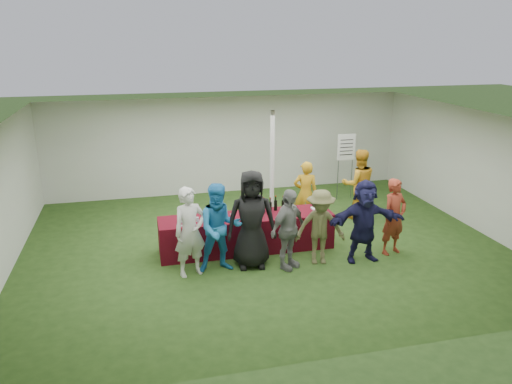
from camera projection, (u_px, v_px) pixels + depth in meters
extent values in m
plane|color=#284719|center=(264.00, 245.00, 10.68)|extent=(60.00, 60.00, 0.00)
plane|color=white|center=(228.00, 145.00, 13.97)|extent=(10.00, 0.00, 10.00)
plane|color=white|center=(341.00, 270.00, 6.56)|extent=(10.00, 0.00, 10.00)
plane|color=white|center=(1.00, 204.00, 9.14)|extent=(0.00, 8.00, 8.00)
plane|color=white|center=(476.00, 170.00, 11.40)|extent=(0.00, 8.00, 8.00)
plane|color=white|center=(265.00, 120.00, 9.86)|extent=(10.00, 10.00, 0.00)
cylinder|color=silver|center=(272.00, 169.00, 11.49)|extent=(0.10, 0.10, 2.70)
cube|color=#570818|center=(247.00, 233.00, 10.38)|extent=(3.60, 0.80, 0.75)
cylinder|color=black|center=(261.00, 207.00, 10.44)|extent=(0.07, 0.07, 0.22)
cylinder|color=black|center=(261.00, 200.00, 10.39)|extent=(0.03, 0.03, 0.08)
cylinder|color=maroon|center=(261.00, 198.00, 10.38)|extent=(0.03, 0.03, 0.02)
cylinder|color=black|center=(263.00, 207.00, 10.46)|extent=(0.07, 0.07, 0.22)
cylinder|color=black|center=(263.00, 200.00, 10.41)|extent=(0.03, 0.03, 0.08)
cylinder|color=maroon|center=(263.00, 198.00, 10.40)|extent=(0.03, 0.03, 0.02)
cylinder|color=black|center=(270.00, 207.00, 10.44)|extent=(0.07, 0.07, 0.22)
cylinder|color=black|center=(270.00, 201.00, 10.39)|extent=(0.03, 0.03, 0.08)
cylinder|color=maroon|center=(270.00, 198.00, 10.37)|extent=(0.03, 0.03, 0.02)
cylinder|color=black|center=(276.00, 205.00, 10.55)|extent=(0.07, 0.07, 0.22)
cylinder|color=black|center=(276.00, 199.00, 10.51)|extent=(0.03, 0.03, 0.08)
cylinder|color=maroon|center=(276.00, 196.00, 10.49)|extent=(0.03, 0.03, 0.02)
cylinder|color=black|center=(283.00, 205.00, 10.55)|extent=(0.07, 0.07, 0.22)
cylinder|color=black|center=(283.00, 199.00, 10.51)|extent=(0.03, 0.03, 0.08)
cylinder|color=maroon|center=(283.00, 196.00, 10.49)|extent=(0.03, 0.03, 0.02)
cylinder|color=silver|center=(182.00, 226.00, 9.73)|extent=(0.06, 0.06, 0.00)
cylinder|color=silver|center=(182.00, 224.00, 9.71)|extent=(0.01, 0.01, 0.07)
cylinder|color=silver|center=(182.00, 220.00, 9.69)|extent=(0.06, 0.06, 0.08)
cylinder|color=#470714|center=(182.00, 221.00, 9.70)|extent=(0.05, 0.05, 0.02)
cylinder|color=silver|center=(198.00, 225.00, 9.76)|extent=(0.06, 0.06, 0.00)
cylinder|color=silver|center=(198.00, 223.00, 9.75)|extent=(0.01, 0.01, 0.07)
cylinder|color=silver|center=(197.00, 219.00, 9.73)|extent=(0.06, 0.06, 0.08)
cylinder|color=#470714|center=(197.00, 221.00, 9.74)|extent=(0.05, 0.05, 0.02)
cylinder|color=silver|center=(208.00, 224.00, 9.83)|extent=(0.06, 0.06, 0.00)
cylinder|color=silver|center=(208.00, 222.00, 9.82)|extent=(0.01, 0.01, 0.07)
cylinder|color=silver|center=(207.00, 218.00, 9.79)|extent=(0.06, 0.06, 0.08)
cylinder|color=#470714|center=(207.00, 219.00, 9.80)|extent=(0.05, 0.05, 0.02)
cylinder|color=silver|center=(232.00, 221.00, 9.95)|extent=(0.06, 0.06, 0.00)
cylinder|color=silver|center=(232.00, 220.00, 9.94)|extent=(0.01, 0.01, 0.07)
cylinder|color=silver|center=(232.00, 216.00, 9.91)|extent=(0.06, 0.06, 0.08)
cylinder|color=#470714|center=(232.00, 217.00, 9.92)|extent=(0.05, 0.05, 0.02)
cylinder|color=silver|center=(248.00, 210.00, 10.32)|extent=(0.07, 0.07, 0.20)
cylinder|color=silver|center=(248.00, 205.00, 10.28)|extent=(0.03, 0.03, 0.03)
cube|color=white|center=(317.00, 208.00, 10.66)|extent=(0.25, 0.18, 0.03)
cylinder|color=slate|center=(321.00, 209.00, 10.38)|extent=(0.24, 0.24, 0.18)
cylinder|color=slate|center=(338.00, 180.00, 13.49)|extent=(0.02, 0.02, 1.10)
cylinder|color=slate|center=(351.00, 179.00, 13.58)|extent=(0.02, 0.02, 1.10)
cube|color=white|center=(346.00, 147.00, 13.26)|extent=(0.50, 0.02, 0.70)
cube|color=black|center=(347.00, 140.00, 13.19)|extent=(0.36, 0.01, 0.02)
cube|color=black|center=(347.00, 144.00, 13.22)|extent=(0.36, 0.01, 0.02)
cube|color=black|center=(347.00, 147.00, 13.25)|extent=(0.36, 0.01, 0.02)
cube|color=black|center=(346.00, 151.00, 13.28)|extent=(0.36, 0.01, 0.02)
cube|color=black|center=(346.00, 155.00, 13.31)|extent=(0.36, 0.01, 0.02)
imported|color=#C38D18|center=(305.00, 194.00, 11.60)|extent=(0.65, 0.51, 1.55)
imported|color=gold|center=(359.00, 184.00, 12.05)|extent=(0.92, 0.76, 1.72)
imported|color=beige|center=(190.00, 232.00, 9.15)|extent=(0.71, 0.57, 1.71)
imported|color=#2072B4|center=(220.00, 228.00, 9.31)|extent=(0.85, 0.66, 1.72)
imported|color=black|center=(252.00, 219.00, 9.47)|extent=(1.00, 0.72, 1.92)
imported|color=gray|center=(288.00, 229.00, 9.43)|extent=(0.99, 0.83, 1.58)
imported|color=brown|center=(320.00, 227.00, 9.65)|extent=(1.05, 0.71, 1.51)
imported|color=#16163B|center=(364.00, 221.00, 9.75)|extent=(1.55, 0.52, 1.66)
imported|color=maroon|center=(394.00, 217.00, 10.09)|extent=(0.66, 0.53, 1.59)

